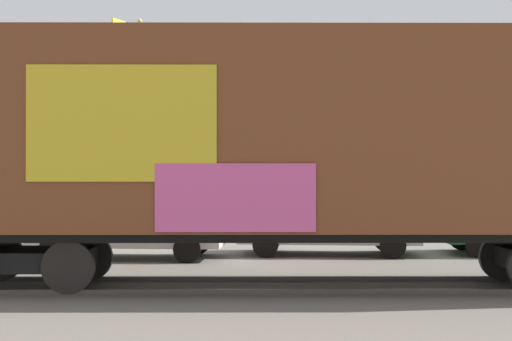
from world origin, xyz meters
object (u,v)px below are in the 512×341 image
object	(u,v)px
parked_car_white	(128,223)
parked_car_silver	(327,223)
flagpole	(135,95)
freight_car	(298,139)

from	to	relation	value
parked_car_white	parked_car_silver	world-z (taller)	parked_car_white
flagpole	parked_car_silver	size ratio (longest dim) A/B	1.60
freight_car	parked_car_white	distance (m)	6.14
flagpole	parked_car_white	size ratio (longest dim) A/B	1.58
parked_car_white	parked_car_silver	xyz separation A→B (m)	(5.04, 0.45, -0.04)
freight_car	parked_car_white	xyz separation A→B (m)	(-3.65, 4.57, -1.85)
parked_car_white	parked_car_silver	bearing A→B (deg)	5.07
parked_car_white	parked_car_silver	distance (m)	5.06
freight_car	flagpole	world-z (taller)	flagpole
freight_car	parked_car_silver	xyz separation A→B (m)	(1.39, 5.02, -1.90)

